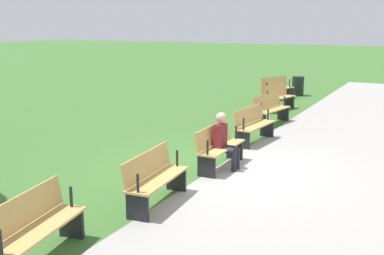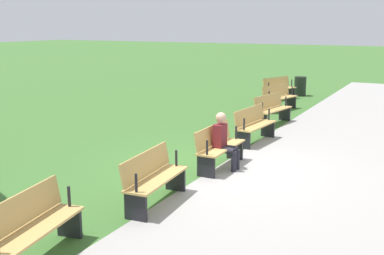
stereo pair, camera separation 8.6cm
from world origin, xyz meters
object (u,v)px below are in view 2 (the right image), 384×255
at_px(bench_0, 279,88).
at_px(bench_2, 272,109).
at_px(bench_4, 219,146).
at_px(bench_5, 153,177).
at_px(bench_1, 279,97).
at_px(bench_3, 254,124).
at_px(trash_bin, 300,86).
at_px(person_seated, 224,139).
at_px(bench_6, 32,226).

relative_size(bench_0, bench_2, 1.00).
xyz_separation_m(bench_2, bench_4, (4.80, 0.42, 0.00)).
bearing_deg(bench_4, bench_5, -2.51).
height_order(bench_0, bench_2, same).
xyz_separation_m(bench_0, bench_1, (2.30, 0.73, 0.00)).
height_order(bench_0, bench_3, same).
bearing_deg(trash_bin, bench_3, 7.25).
xyz_separation_m(bench_1, person_seated, (7.21, 1.09, 0.17)).
height_order(bench_1, person_seated, person_seated).
xyz_separation_m(bench_1, bench_6, (11.96, 0.52, 0.00)).
distance_m(bench_2, bench_5, 7.22).
relative_size(bench_0, bench_3, 1.02).
bearing_deg(bench_1, person_seated, 23.68).
distance_m(bench_4, person_seated, 0.23).
height_order(bench_4, bench_6, same).
relative_size(bench_6, person_seated, 1.38).
bearing_deg(bench_6, bench_1, 172.43).
distance_m(bench_2, bench_6, 9.61).
xyz_separation_m(bench_3, trash_bin, (-8.49, -1.08, -0.06)).
bearing_deg(person_seated, bench_5, -5.95).
bearing_deg(bench_6, bench_4, 164.91).
bearing_deg(bench_1, bench_0, -147.34).
distance_m(bench_5, person_seated, 2.38).
relative_size(bench_2, trash_bin, 2.05).
relative_size(bench_6, trash_bin, 2.05).
bearing_deg(bench_1, bench_5, 20.13).
xyz_separation_m(bench_4, person_seated, (0.05, 0.14, 0.17)).
bearing_deg(bench_2, bench_6, 10.07).
bearing_deg(bench_0, bench_6, 25.16).
bearing_deg(bench_5, trash_bin, 179.60).
height_order(bench_3, bench_6, same).
bearing_deg(bench_1, bench_4, 22.63).
height_order(bench_0, bench_6, same).
bearing_deg(bench_0, trash_bin, -178.55).
distance_m(bench_2, trash_bin, 6.14).
bearing_deg(bench_6, bench_0, 174.94).
distance_m(bench_3, trash_bin, 8.56).
distance_m(bench_0, bench_3, 7.22).
relative_size(bench_3, bench_5, 1.00).
relative_size(bench_2, person_seated, 1.38).
distance_m(person_seated, trash_bin, 11.03).
distance_m(bench_4, trash_bin, 10.96).
distance_m(bench_5, bench_6, 2.41).
bearing_deg(person_seated, bench_6, -6.74).
bearing_deg(bench_5, bench_0, -177.52).
height_order(person_seated, trash_bin, person_seated).
bearing_deg(person_seated, bench_4, -108.15).
xyz_separation_m(bench_1, bench_2, (2.36, 0.52, 0.00)).
bearing_deg(bench_0, bench_1, 37.70).
xyz_separation_m(bench_0, bench_5, (11.87, 1.57, 0.00)).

